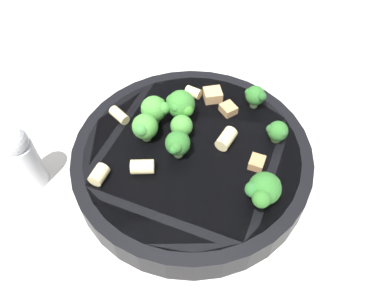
# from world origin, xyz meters

# --- Properties ---
(ground_plane) EXTENTS (2.00, 2.00, 0.00)m
(ground_plane) POSITION_xyz_m (0.00, 0.00, 0.00)
(ground_plane) COLOR beige
(pasta_bowl) EXTENTS (0.29, 0.29, 0.04)m
(pasta_bowl) POSITION_xyz_m (0.00, 0.00, 0.02)
(pasta_bowl) COLOR black
(pasta_bowl) RESTS_ON ground_plane
(broccoli_floret_0) EXTENTS (0.03, 0.03, 0.04)m
(broccoli_floret_0) POSITION_xyz_m (-0.01, -0.02, 0.06)
(broccoli_floret_0) COLOR #9EC175
(broccoli_floret_0) RESTS_ON pasta_bowl
(broccoli_floret_1) EXTENTS (0.03, 0.03, 0.03)m
(broccoli_floret_1) POSITION_xyz_m (-0.02, 0.01, 0.06)
(broccoli_floret_1) COLOR #93B766
(broccoli_floret_1) RESTS_ON pasta_bowl
(broccoli_floret_2) EXTENTS (0.04, 0.03, 0.04)m
(broccoli_floret_2) POSITION_xyz_m (-0.07, 0.00, 0.06)
(broccoli_floret_2) COLOR #93B766
(broccoli_floret_2) RESTS_ON pasta_bowl
(broccoli_floret_3) EXTENTS (0.03, 0.02, 0.03)m
(broccoli_floret_3) POSITION_xyz_m (0.06, 0.08, 0.05)
(broccoli_floret_3) COLOR #84AD60
(broccoli_floret_3) RESTS_ON pasta_bowl
(broccoli_floret_4) EXTENTS (0.03, 0.04, 0.04)m
(broccoli_floret_4) POSITION_xyz_m (0.11, -0.01, 0.07)
(broccoli_floret_4) COLOR #9EC175
(broccoli_floret_4) RESTS_ON pasta_bowl
(broccoli_floret_5) EXTENTS (0.03, 0.03, 0.03)m
(broccoli_floret_5) POSITION_xyz_m (0.01, 0.11, 0.06)
(broccoli_floret_5) COLOR #9EC175
(broccoli_floret_5) RESTS_ON pasta_bowl
(broccoli_floret_6) EXTENTS (0.03, 0.03, 0.04)m
(broccoli_floret_6) POSITION_xyz_m (-0.05, -0.03, 0.06)
(broccoli_floret_6) COLOR #84AD60
(broccoli_floret_6) RESTS_ON pasta_bowl
(broccoli_floret_7) EXTENTS (0.04, 0.04, 0.04)m
(broccoli_floret_7) POSITION_xyz_m (-0.05, 0.03, 0.06)
(broccoli_floret_7) COLOR #84AD60
(broccoli_floret_7) RESTS_ON pasta_bowl
(rigatoni_0) EXTENTS (0.02, 0.03, 0.02)m
(rigatoni_0) POSITION_xyz_m (-0.05, -0.10, 0.05)
(rigatoni_0) COLOR beige
(rigatoni_0) RESTS_ON pasta_bowl
(rigatoni_1) EXTENTS (0.02, 0.03, 0.02)m
(rigatoni_1) POSITION_xyz_m (0.02, 0.04, 0.05)
(rigatoni_1) COLOR beige
(rigatoni_1) RESTS_ON pasta_bowl
(rigatoni_2) EXTENTS (0.03, 0.01, 0.01)m
(rigatoni_2) POSITION_xyz_m (-0.10, -0.03, 0.04)
(rigatoni_2) COLOR beige
(rigatoni_2) RESTS_ON pasta_bowl
(rigatoni_3) EXTENTS (0.03, 0.03, 0.02)m
(rigatoni_3) POSITION_xyz_m (-0.02, -0.06, 0.05)
(rigatoni_3) COLOR beige
(rigatoni_3) RESTS_ON pasta_bowl
(rigatoni_4) EXTENTS (0.02, 0.02, 0.01)m
(rigatoni_4) POSITION_xyz_m (-0.06, 0.07, 0.05)
(rigatoni_4) COLOR beige
(rigatoni_4) RESTS_ON pasta_bowl
(chicken_chunk_0) EXTENTS (0.02, 0.02, 0.01)m
(chicken_chunk_0) POSITION_xyz_m (-0.01, 0.08, 0.04)
(chicken_chunk_0) COLOR tan
(chicken_chunk_0) RESTS_ON pasta_bowl
(chicken_chunk_1) EXTENTS (0.03, 0.03, 0.01)m
(chicken_chunk_1) POSITION_xyz_m (-0.04, 0.08, 0.05)
(chicken_chunk_1) COLOR tan
(chicken_chunk_1) RESTS_ON pasta_bowl
(chicken_chunk_2) EXTENTS (0.02, 0.02, 0.01)m
(chicken_chunk_2) POSITION_xyz_m (0.07, 0.04, 0.04)
(chicken_chunk_2) COLOR #A87A4C
(chicken_chunk_2) RESTS_ON pasta_bowl
(pepper_shaker) EXTENTS (0.03, 0.03, 0.09)m
(pepper_shaker) POSITION_xyz_m (-0.13, -0.15, 0.05)
(pepper_shaker) COLOR silver
(pepper_shaker) RESTS_ON ground_plane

